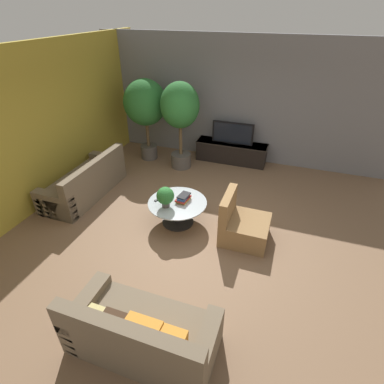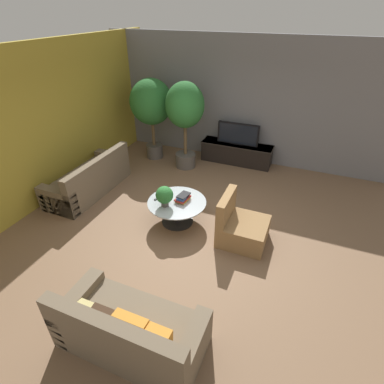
% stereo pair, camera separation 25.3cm
% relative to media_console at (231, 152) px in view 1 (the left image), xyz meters
% --- Properties ---
extents(ground_plane, '(24.00, 24.00, 0.00)m').
position_rel_media_console_xyz_m(ground_plane, '(0.02, -2.94, -0.27)').
color(ground_plane, brown).
extents(back_wall_stone, '(7.40, 0.12, 3.00)m').
position_rel_media_console_xyz_m(back_wall_stone, '(0.02, 0.32, 1.23)').
color(back_wall_stone, slate).
rests_on(back_wall_stone, ground).
extents(side_wall_left, '(0.12, 7.40, 3.00)m').
position_rel_media_console_xyz_m(side_wall_left, '(-3.24, -2.74, 1.23)').
color(side_wall_left, gold).
rests_on(side_wall_left, ground).
extents(media_console, '(1.82, 0.50, 0.52)m').
position_rel_media_console_xyz_m(media_console, '(0.00, 0.00, 0.00)').
color(media_console, black).
rests_on(media_console, ground).
extents(television, '(1.04, 0.13, 0.54)m').
position_rel_media_console_xyz_m(television, '(-0.00, -0.00, 0.51)').
color(television, black).
rests_on(television, media_console).
extents(coffee_table, '(1.08, 1.08, 0.46)m').
position_rel_media_console_xyz_m(coffee_table, '(-0.35, -2.89, 0.05)').
color(coffee_table, black).
rests_on(coffee_table, ground).
extents(couch_by_wall, '(0.84, 2.01, 0.84)m').
position_rel_media_console_xyz_m(couch_by_wall, '(-2.57, -2.62, 0.02)').
color(couch_by_wall, brown).
rests_on(couch_by_wall, ground).
extents(couch_near_entry, '(1.73, 0.84, 0.84)m').
position_rel_media_console_xyz_m(couch_near_entry, '(0.18, -5.34, 0.02)').
color(couch_near_entry, brown).
rests_on(couch_near_entry, ground).
extents(armchair_wicker, '(0.80, 0.76, 0.86)m').
position_rel_media_console_xyz_m(armchair_wicker, '(0.88, -2.94, 0.00)').
color(armchair_wicker, olive).
rests_on(armchair_wicker, ground).
extents(potted_palm_tall, '(1.06, 1.06, 2.05)m').
position_rel_media_console_xyz_m(potted_palm_tall, '(-2.12, -0.53, 1.15)').
color(potted_palm_tall, '#514C47').
rests_on(potted_palm_tall, ground).
extents(potted_palm_corner, '(0.91, 0.91, 2.09)m').
position_rel_media_console_xyz_m(potted_palm_corner, '(-1.13, -0.72, 1.17)').
color(potted_palm_corner, '#514C47').
rests_on(potted_palm_corner, ground).
extents(potted_plant_tabletop, '(0.32, 0.32, 0.38)m').
position_rel_media_console_xyz_m(potted_plant_tabletop, '(-0.49, -3.08, 0.40)').
color(potted_plant_tabletop, '#514C47').
rests_on(potted_plant_tabletop, coffee_table).
extents(book_stack, '(0.23, 0.32, 0.13)m').
position_rel_media_console_xyz_m(book_stack, '(-0.26, -2.81, 0.25)').
color(book_stack, gold).
rests_on(book_stack, coffee_table).
extents(remote_black, '(0.09, 0.16, 0.02)m').
position_rel_media_console_xyz_m(remote_black, '(-0.72, -2.93, 0.20)').
color(remote_black, black).
rests_on(remote_black, coffee_table).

